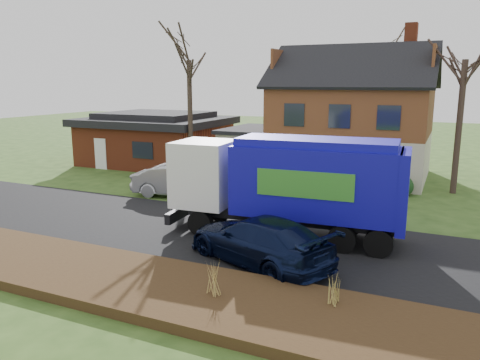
% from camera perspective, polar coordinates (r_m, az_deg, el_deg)
% --- Properties ---
extents(ground, '(120.00, 120.00, 0.00)m').
position_cam_1_polar(ground, '(18.30, -1.86, -6.78)').
color(ground, '#294617').
rests_on(ground, ground).
extents(road, '(80.00, 7.00, 0.02)m').
position_cam_1_polar(road, '(18.29, -1.86, -6.75)').
color(road, black).
rests_on(road, ground).
extents(mulch_verge, '(80.00, 3.50, 0.30)m').
position_cam_1_polar(mulch_verge, '(14.02, -11.72, -12.38)').
color(mulch_verge, '#321E10').
rests_on(mulch_verge, ground).
extents(main_house, '(12.95, 8.95, 9.26)m').
position_cam_1_polar(main_house, '(30.14, 12.62, 8.13)').
color(main_house, beige).
rests_on(main_house, ground).
extents(ranch_house, '(9.80, 8.20, 3.70)m').
position_cam_1_polar(ranch_house, '(34.91, -10.16, 5.05)').
color(ranch_house, '#953B20').
rests_on(ranch_house, ground).
extents(garbage_truck, '(9.11, 2.98, 3.84)m').
position_cam_1_polar(garbage_truck, '(17.63, 6.16, -0.08)').
color(garbage_truck, black).
rests_on(garbage_truck, ground).
extents(silver_sedan, '(5.23, 2.60, 1.65)m').
position_cam_1_polar(silver_sedan, '(24.38, -7.19, -0.11)').
color(silver_sedan, '#9C9EA3').
rests_on(silver_sedan, ground).
extents(navy_wagon, '(5.84, 4.18, 1.57)m').
position_cam_1_polar(navy_wagon, '(15.40, 2.34, -7.33)').
color(navy_wagon, black).
rests_on(navy_wagon, ground).
extents(tree_front_west, '(3.33, 3.33, 9.90)m').
position_cam_1_polar(tree_front_west, '(28.93, -6.29, 16.38)').
color(tree_front_west, '#3A2D22').
rests_on(tree_front_west, ground).
extents(tree_front_east, '(3.59, 3.59, 9.96)m').
position_cam_1_polar(tree_front_east, '(27.06, 26.01, 15.48)').
color(tree_front_east, '#3A2B23').
rests_on(tree_front_east, ground).
extents(tree_back, '(3.38, 3.38, 10.72)m').
position_cam_1_polar(tree_back, '(39.40, 17.69, 15.82)').
color(tree_back, '#3A2C23').
rests_on(tree_back, ground).
extents(grass_clump_mid, '(0.33, 0.27, 0.92)m').
position_cam_1_polar(grass_clump_mid, '(12.67, -3.16, -11.84)').
color(grass_clump_mid, tan).
rests_on(grass_clump_mid, mulch_verge).
extents(grass_clump_east, '(0.33, 0.27, 0.82)m').
position_cam_1_polar(grass_clump_east, '(12.42, 11.54, -12.83)').
color(grass_clump_east, '#A9974A').
rests_on(grass_clump_east, mulch_verge).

